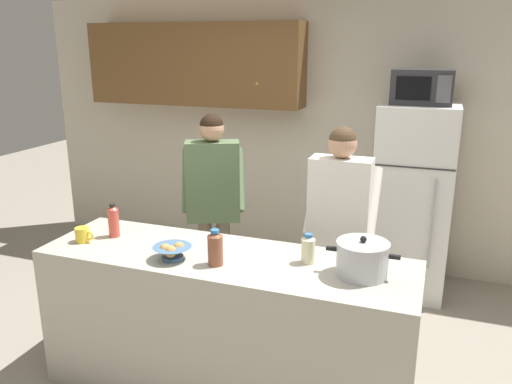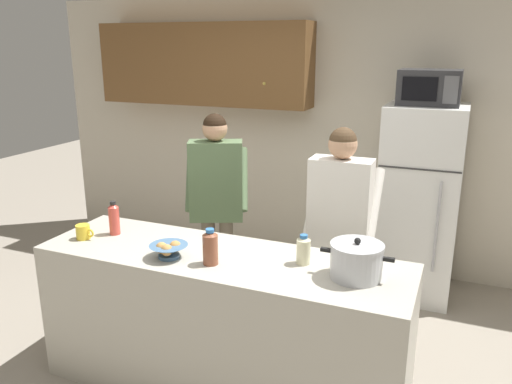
{
  "view_description": "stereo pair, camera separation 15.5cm",
  "coord_description": "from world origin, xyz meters",
  "px_view_note": "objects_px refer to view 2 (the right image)",
  "views": [
    {
      "loc": [
        1.15,
        -2.61,
        2.15
      ],
      "look_at": [
        0.0,
        0.55,
        1.17
      ],
      "focal_mm": 35.9,
      "sensor_mm": 36.0,
      "label": 1
    },
    {
      "loc": [
        1.29,
        -2.55,
        2.15
      ],
      "look_at": [
        0.0,
        0.55,
        1.17
      ],
      "focal_mm": 35.9,
      "sensor_mm": 36.0,
      "label": 2
    }
  ],
  "objects_px": {
    "bottle_near_edge": "(303,250)",
    "bottle_far_corner": "(114,218)",
    "refrigerator": "(419,203)",
    "bottle_mid_counter": "(210,247)",
    "person_by_sink": "(340,217)",
    "person_near_pot": "(216,191)",
    "microwave": "(430,87)",
    "cooking_pot": "(356,261)",
    "bread_bowl": "(169,250)",
    "coffee_mug": "(83,232)"
  },
  "relations": [
    {
      "from": "person_near_pot",
      "to": "cooking_pot",
      "type": "distance_m",
      "value": 1.59
    },
    {
      "from": "person_near_pot",
      "to": "bottle_mid_counter",
      "type": "relative_size",
      "value": 7.62
    },
    {
      "from": "person_by_sink",
      "to": "bread_bowl",
      "type": "bearing_deg",
      "value": -133.63
    },
    {
      "from": "coffee_mug",
      "to": "bottle_near_edge",
      "type": "height_order",
      "value": "bottle_near_edge"
    },
    {
      "from": "bread_bowl",
      "to": "bottle_near_edge",
      "type": "bearing_deg",
      "value": 16.6
    },
    {
      "from": "bottle_mid_counter",
      "to": "microwave",
      "type": "bearing_deg",
      "value": 63.46
    },
    {
      "from": "refrigerator",
      "to": "bottle_far_corner",
      "type": "relative_size",
      "value": 7.3
    },
    {
      "from": "cooking_pot",
      "to": "coffee_mug",
      "type": "bearing_deg",
      "value": -176.37
    },
    {
      "from": "person_by_sink",
      "to": "coffee_mug",
      "type": "relative_size",
      "value": 12.42
    },
    {
      "from": "refrigerator",
      "to": "coffee_mug",
      "type": "bearing_deg",
      "value": -134.63
    },
    {
      "from": "person_near_pot",
      "to": "bottle_far_corner",
      "type": "xyz_separation_m",
      "value": [
        -0.32,
        -0.86,
        0.01
      ]
    },
    {
      "from": "refrigerator",
      "to": "bottle_mid_counter",
      "type": "distance_m",
      "value": 2.22
    },
    {
      "from": "bottle_mid_counter",
      "to": "person_near_pot",
      "type": "bearing_deg",
      "value": 114.98
    },
    {
      "from": "bottle_near_edge",
      "to": "bottle_mid_counter",
      "type": "bearing_deg",
      "value": -157.04
    },
    {
      "from": "person_near_pot",
      "to": "bread_bowl",
      "type": "xyz_separation_m",
      "value": [
        0.22,
        -1.07,
        -0.05
      ]
    },
    {
      "from": "refrigerator",
      "to": "person_by_sink",
      "type": "height_order",
      "value": "refrigerator"
    },
    {
      "from": "person_by_sink",
      "to": "bread_bowl",
      "type": "relative_size",
      "value": 7.04
    },
    {
      "from": "cooking_pot",
      "to": "microwave",
      "type": "bearing_deg",
      "value": 84.86
    },
    {
      "from": "microwave",
      "to": "coffee_mug",
      "type": "bearing_deg",
      "value": -134.95
    },
    {
      "from": "bottle_near_edge",
      "to": "cooking_pot",
      "type": "bearing_deg",
      "value": -11.5
    },
    {
      "from": "cooking_pot",
      "to": "bottle_mid_counter",
      "type": "distance_m",
      "value": 0.83
    },
    {
      "from": "refrigerator",
      "to": "coffee_mug",
      "type": "distance_m",
      "value": 2.74
    },
    {
      "from": "person_near_pot",
      "to": "bottle_far_corner",
      "type": "bearing_deg",
      "value": -110.43
    },
    {
      "from": "coffee_mug",
      "to": "bread_bowl",
      "type": "relative_size",
      "value": 0.57
    },
    {
      "from": "bottle_near_edge",
      "to": "bottle_mid_counter",
      "type": "xyz_separation_m",
      "value": [
        -0.5,
        -0.21,
        0.02
      ]
    },
    {
      "from": "microwave",
      "to": "bottle_far_corner",
      "type": "distance_m",
      "value": 2.64
    },
    {
      "from": "microwave",
      "to": "bread_bowl",
      "type": "distance_m",
      "value": 2.48
    },
    {
      "from": "cooking_pot",
      "to": "bottle_far_corner",
      "type": "distance_m",
      "value": 1.63
    },
    {
      "from": "coffee_mug",
      "to": "microwave",
      "type": "bearing_deg",
      "value": 45.05
    },
    {
      "from": "refrigerator",
      "to": "bottle_far_corner",
      "type": "bearing_deg",
      "value": -134.85
    },
    {
      "from": "bread_bowl",
      "to": "bottle_near_edge",
      "type": "height_order",
      "value": "bottle_near_edge"
    },
    {
      "from": "microwave",
      "to": "coffee_mug",
      "type": "xyz_separation_m",
      "value": [
        -1.92,
        -1.93,
        -0.84
      ]
    },
    {
      "from": "refrigerator",
      "to": "person_by_sink",
      "type": "distance_m",
      "value": 1.23
    },
    {
      "from": "coffee_mug",
      "to": "cooking_pot",
      "type": "bearing_deg",
      "value": 3.63
    },
    {
      "from": "microwave",
      "to": "bottle_near_edge",
      "type": "relative_size",
      "value": 2.71
    },
    {
      "from": "bottle_near_edge",
      "to": "bottle_far_corner",
      "type": "bearing_deg",
      "value": -178.83
    },
    {
      "from": "microwave",
      "to": "person_by_sink",
      "type": "height_order",
      "value": "microwave"
    },
    {
      "from": "bottle_mid_counter",
      "to": "bread_bowl",
      "type": "bearing_deg",
      "value": -176.28
    },
    {
      "from": "bread_bowl",
      "to": "bottle_far_corner",
      "type": "relative_size",
      "value": 1.01
    },
    {
      "from": "refrigerator",
      "to": "coffee_mug",
      "type": "relative_size",
      "value": 12.74
    },
    {
      "from": "bottle_near_edge",
      "to": "bottle_far_corner",
      "type": "relative_size",
      "value": 0.78
    },
    {
      "from": "refrigerator",
      "to": "cooking_pot",
      "type": "distance_m",
      "value": 1.85
    },
    {
      "from": "refrigerator",
      "to": "bottle_mid_counter",
      "type": "bearing_deg",
      "value": -116.28
    },
    {
      "from": "person_near_pot",
      "to": "refrigerator",
      "type": "bearing_deg",
      "value": 32.48
    },
    {
      "from": "bottle_mid_counter",
      "to": "bottle_near_edge",
      "type": "bearing_deg",
      "value": 22.96
    },
    {
      "from": "bread_bowl",
      "to": "bottle_mid_counter",
      "type": "height_order",
      "value": "bottle_mid_counter"
    },
    {
      "from": "person_by_sink",
      "to": "coffee_mug",
      "type": "bearing_deg",
      "value": -151.6
    },
    {
      "from": "refrigerator",
      "to": "bottle_near_edge",
      "type": "height_order",
      "value": "refrigerator"
    },
    {
      "from": "coffee_mug",
      "to": "bread_bowl",
      "type": "bearing_deg",
      "value": -4.33
    },
    {
      "from": "microwave",
      "to": "refrigerator",
      "type": "bearing_deg",
      "value": 90.07
    }
  ]
}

